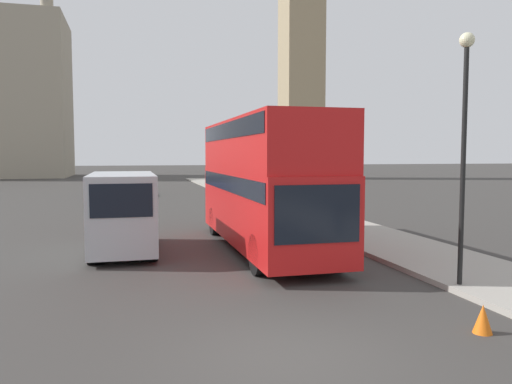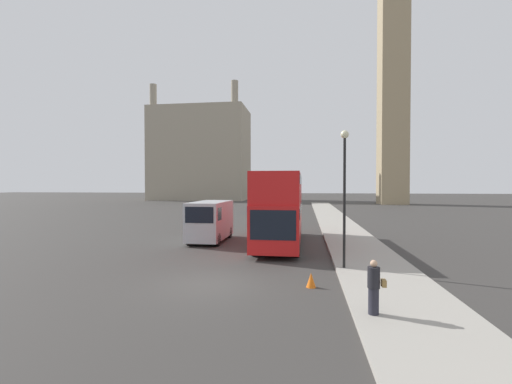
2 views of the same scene
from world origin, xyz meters
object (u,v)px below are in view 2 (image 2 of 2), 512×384
at_px(red_double_decker_bus, 280,205).
at_px(white_van, 210,220).
at_px(pedestrian, 374,287).
at_px(parked_sedan, 256,207).
at_px(clock_tower, 393,37).
at_px(street_lamp, 344,178).

distance_m(red_double_decker_bus, white_van, 4.97).
height_order(pedestrian, parked_sedan, pedestrian).
distance_m(clock_tower, parked_sedan, 47.30).
bearing_deg(parked_sedan, pedestrian, -76.83).
bearing_deg(red_double_decker_bus, clock_tower, 69.17).
bearing_deg(clock_tower, street_lamp, -105.56).
relative_size(red_double_decker_bus, street_lamp, 1.69).
relative_size(clock_tower, white_van, 12.80).
bearing_deg(parked_sedan, clock_tower, 45.65).
xyz_separation_m(pedestrian, parked_sedan, (-8.65, 36.97, -0.20)).
height_order(red_double_decker_bus, pedestrian, red_double_decker_bus).
bearing_deg(pedestrian, red_double_decker_bus, 106.48).
bearing_deg(street_lamp, clock_tower, 74.44).
distance_m(white_van, pedestrian, 15.00).
relative_size(pedestrian, street_lamp, 0.25).
bearing_deg(clock_tower, white_van, -115.79).
distance_m(clock_tower, street_lamp, 65.02).
relative_size(red_double_decker_bus, parked_sedan, 2.18).
bearing_deg(red_double_decker_bus, parked_sedan, 101.56).
relative_size(clock_tower, street_lamp, 10.60).
xyz_separation_m(red_double_decker_bus, parked_sedan, (-5.13, 25.10, -1.81)).
distance_m(clock_tower, pedestrian, 71.20).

